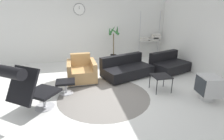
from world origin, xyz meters
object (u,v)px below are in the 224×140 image
(armchair_red, at_px, (82,72))
(shelf_unit, at_px, (151,38))
(crt_television, at_px, (209,87))
(couch_low, at_px, (126,69))
(ottoman, at_px, (66,84))
(side_table, at_px, (161,77))
(couch_second, at_px, (169,65))
(potted_plant, at_px, (114,48))
(lounge_chair, at_px, (27,85))

(armchair_red, bearing_deg, shelf_unit, -148.43)
(crt_television, bearing_deg, couch_low, 47.39)
(ottoman, xyz_separation_m, side_table, (2.50, -0.40, 0.13))
(ottoman, xyz_separation_m, crt_television, (3.40, -1.11, 0.07))
(couch_second, bearing_deg, couch_low, -14.90)
(armchair_red, relative_size, potted_plant, 0.58)
(couch_low, distance_m, crt_television, 2.45)
(armchair_red, bearing_deg, side_table, 149.29)
(potted_plant, bearing_deg, couch_second, -44.71)
(ottoman, relative_size, couch_second, 0.32)
(armchair_red, relative_size, shelf_unit, 0.44)
(ottoman, height_order, crt_television, crt_television)
(ottoman, relative_size, armchair_red, 0.54)
(side_table, xyz_separation_m, shelf_unit, (1.15, 3.20, 0.51))
(couch_second, distance_m, shelf_unit, 1.94)
(side_table, bearing_deg, ottoman, 170.99)
(side_table, xyz_separation_m, crt_television, (0.90, -0.71, -0.06))
(ottoman, height_order, potted_plant, potted_plant)
(crt_television, distance_m, shelf_unit, 3.96)
(armchair_red, relative_size, couch_low, 0.50)
(couch_second, bearing_deg, ottoman, -4.38)
(armchair_red, distance_m, couch_low, 1.45)
(armchair_red, bearing_deg, ottoman, 58.05)
(lounge_chair, xyz_separation_m, ottoman, (0.67, 0.92, -0.44))
(lounge_chair, distance_m, crt_television, 4.10)
(lounge_chair, distance_m, side_table, 3.23)
(couch_second, height_order, crt_television, couch_second)
(potted_plant, bearing_deg, crt_television, -67.88)
(couch_low, relative_size, crt_television, 2.94)
(lounge_chair, height_order, couch_low, lounge_chair)
(shelf_unit, bearing_deg, couch_low, -131.51)
(lounge_chair, bearing_deg, armchair_red, 92.36)
(lounge_chair, relative_size, potted_plant, 0.77)
(ottoman, xyz_separation_m, couch_low, (1.91, 0.84, -0.02))
(armchair_red, height_order, side_table, armchair_red)
(armchair_red, height_order, couch_second, armchair_red)
(couch_second, bearing_deg, armchair_red, -15.94)
(lounge_chair, bearing_deg, crt_television, 33.62)
(couch_second, height_order, potted_plant, potted_plant)
(crt_television, relative_size, shelf_unit, 0.30)
(lounge_chair, height_order, potted_plant, potted_plant)
(lounge_chair, height_order, ottoman, lounge_chair)
(shelf_unit, bearing_deg, ottoman, -142.48)
(side_table, bearing_deg, lounge_chair, -170.70)
(armchair_red, bearing_deg, lounge_chair, 55.05)
(armchair_red, height_order, shelf_unit, shelf_unit)
(ottoman, xyz_separation_m, shelf_unit, (3.65, 2.80, 0.64))
(lounge_chair, relative_size, side_table, 2.50)
(crt_television, relative_size, potted_plant, 0.40)
(ottoman, bearing_deg, lounge_chair, -126.34)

